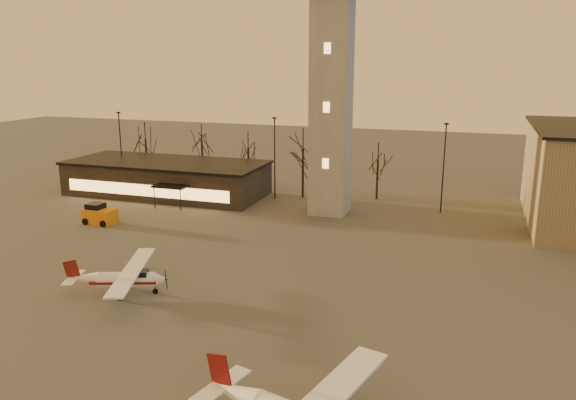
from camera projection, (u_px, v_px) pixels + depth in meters
The scene contains 7 objects.
ground at pixel (213, 329), 36.15m from camera, with size 220.00×220.00×0.00m, color #474542.
control_tower at pixel (332, 65), 59.75m from camera, with size 6.80×6.80×32.60m.
terminal at pixel (167, 178), 71.81m from camera, with size 25.40×12.20×4.30m.
light_poles at pixel (337, 164), 63.17m from camera, with size 58.50×12.25×10.14m.
tree_row at pixel (248, 144), 74.93m from camera, with size 37.20×9.20×8.80m.
cessna_rear at pixel (128, 282), 41.36m from camera, with size 7.97×9.74×2.73m.
service_cart at pixel (99, 216), 59.29m from camera, with size 3.50×2.33×2.16m.
Camera 1 is at (15.13, -29.75, 16.90)m, focal length 35.00 mm.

